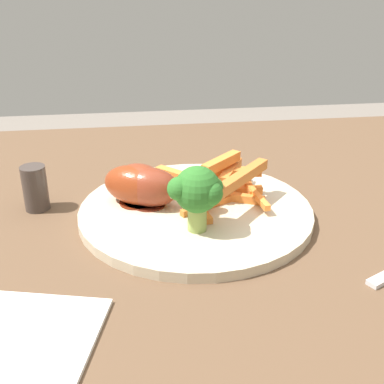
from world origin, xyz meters
The scene contains 8 objects.
dining_table centered at (0.00, 0.00, 0.60)m, with size 1.02×0.73×0.71m.
dinner_plate centered at (0.00, -0.01, 0.72)m, with size 0.28×0.28×0.01m, color beige.
broccoli_floret_front centered at (-0.01, -0.06, 0.77)m, with size 0.06×0.05×0.07m.
carrot_fries_pile centered at (0.04, 0.02, 0.74)m, with size 0.14×0.17×0.05m.
chicken_drumstick_near centered at (-0.05, 0.00, 0.74)m, with size 0.12×0.07×0.05m.
chicken_drumstick_far centered at (-0.06, 0.01, 0.74)m, with size 0.11×0.09×0.05m.
chicken_drumstick_extra centered at (-0.07, 0.01, 0.74)m, with size 0.13×0.09×0.05m.
pepper_shaker centered at (-0.19, 0.04, 0.74)m, with size 0.03×0.03×0.06m, color #423833.
Camera 1 is at (-0.07, -0.52, 0.98)m, focal length 45.51 mm.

